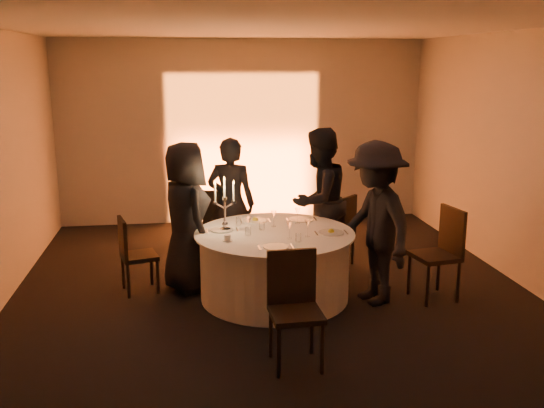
{
  "coord_description": "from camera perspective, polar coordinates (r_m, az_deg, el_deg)",
  "views": [
    {
      "loc": [
        -0.98,
        -6.45,
        2.64
      ],
      "look_at": [
        0.0,
        0.2,
        1.05
      ],
      "focal_mm": 40.0,
      "sensor_mm": 36.0,
      "label": 1
    }
  ],
  "objects": [
    {
      "name": "plate_front",
      "position": [
        6.24,
        0.36,
        -4.06
      ],
      "size": [
        0.36,
        0.26,
        0.01
      ],
      "color": "white",
      "rests_on": "banquet_table"
    },
    {
      "name": "tumbler_d",
      "position": [
        6.88,
        -0.96,
        -2.08
      ],
      "size": [
        0.07,
        0.07,
        0.09
      ],
      "primitive_type": "cylinder",
      "color": "white",
      "rests_on": "banquet_table"
    },
    {
      "name": "chair_front",
      "position": [
        5.42,
        2.09,
        -9.12
      ],
      "size": [
        0.46,
        0.46,
        1.02
      ],
      "rotation": [
        0.0,
        0.0,
        0.03
      ],
      "color": "black",
      "rests_on": "floor"
    },
    {
      "name": "floor",
      "position": [
        7.04,
        0.24,
        -8.72
      ],
      "size": [
        7.0,
        7.0,
        0.0
      ],
      "primitive_type": "plane",
      "color": "black",
      "rests_on": "ground"
    },
    {
      "name": "tumbler_b",
      "position": [
        6.44,
        2.49,
        -3.17
      ],
      "size": [
        0.07,
        0.07,
        0.09
      ],
      "primitive_type": "cylinder",
      "color": "white",
      "rests_on": "banquet_table"
    },
    {
      "name": "wine_glass_d",
      "position": [
        7.12,
        2.42,
        -0.78
      ],
      "size": [
        0.07,
        0.07,
        0.19
      ],
      "color": "white",
      "rests_on": "banquet_table"
    },
    {
      "name": "wine_glass_c",
      "position": [
        6.99,
        0.15,
        -1.06
      ],
      "size": [
        0.07,
        0.07,
        0.19
      ],
      "color": "white",
      "rests_on": "banquet_table"
    },
    {
      "name": "wall_front",
      "position": [
        3.31,
        9.42,
        -7.01
      ],
      "size": [
        7.0,
        0.0,
        7.0
      ],
      "primitive_type": "plane",
      "rotation": [
        -1.57,
        0.0,
        0.0
      ],
      "color": "#B7B0A9",
      "rests_on": "floor"
    },
    {
      "name": "chair_back_right",
      "position": [
        7.94,
        6.37,
        -2.17
      ],
      "size": [
        0.59,
        0.59,
        0.95
      ],
      "rotation": [
        0.0,
        0.0,
        -2.38
      ],
      "color": "black",
      "rests_on": "floor"
    },
    {
      "name": "tumbler_a",
      "position": [
        6.67,
        -2.27,
        -2.59
      ],
      "size": [
        0.07,
        0.07,
        0.09
      ],
      "primitive_type": "cylinder",
      "color": "white",
      "rests_on": "banquet_table"
    },
    {
      "name": "wine_glass_b",
      "position": [
        6.74,
        -2.19,
        -1.61
      ],
      "size": [
        0.07,
        0.07,
        0.19
      ],
      "color": "white",
      "rests_on": "banquet_table"
    },
    {
      "name": "plate_left",
      "position": [
        6.88,
        -4.73,
        -2.45
      ],
      "size": [
        0.36,
        0.26,
        0.01
      ],
      "color": "white",
      "rests_on": "banquet_table"
    },
    {
      "name": "wall_right",
      "position": [
        7.67,
        23.06,
        3.69
      ],
      "size": [
        0.0,
        7.0,
        7.0
      ],
      "primitive_type": "plane",
      "rotation": [
        1.57,
        0.0,
        -1.57
      ],
      "color": "#B7B0A9",
      "rests_on": "floor"
    },
    {
      "name": "guest_left",
      "position": [
        7.08,
        -8.12,
        -1.25
      ],
      "size": [
        0.84,
        1.01,
        1.76
      ],
      "primitive_type": "imported",
      "rotation": [
        0.0,
        0.0,
        1.96
      ],
      "color": "black",
      "rests_on": "floor"
    },
    {
      "name": "coffee_cup",
      "position": [
        6.48,
        -4.21,
        -3.23
      ],
      "size": [
        0.11,
        0.11,
        0.07
      ],
      "color": "white",
      "rests_on": "banquet_table"
    },
    {
      "name": "plate_back_left",
      "position": [
        7.25,
        -1.6,
        -1.52
      ],
      "size": [
        0.36,
        0.29,
        0.08
      ],
      "color": "white",
      "rests_on": "banquet_table"
    },
    {
      "name": "wine_glass_e",
      "position": [
        6.51,
        1.64,
        -2.12
      ],
      "size": [
        0.07,
        0.07,
        0.19
      ],
      "color": "white",
      "rests_on": "banquet_table"
    },
    {
      "name": "wine_glass_a",
      "position": [
        6.59,
        3.37,
        -1.95
      ],
      "size": [
        0.07,
        0.07,
        0.19
      ],
      "color": "white",
      "rests_on": "banquet_table"
    },
    {
      "name": "plate_back_right",
      "position": [
        7.32,
        2.78,
        -1.45
      ],
      "size": [
        0.35,
        0.3,
        0.01
      ],
      "color": "white",
      "rests_on": "banquet_table"
    },
    {
      "name": "ceiling",
      "position": [
        6.54,
        0.27,
        16.46
      ],
      "size": [
        7.0,
        7.0,
        0.0
      ],
      "primitive_type": "plane",
      "rotation": [
        3.14,
        0.0,
        0.0
      ],
      "color": "white",
      "rests_on": "wall_back"
    },
    {
      "name": "guest_back_left",
      "position": [
        7.81,
        -3.88,
        0.06
      ],
      "size": [
        0.72,
        0.59,
        1.71
      ],
      "primitive_type": "imported",
      "rotation": [
        0.0,
        0.0,
        2.8
      ],
      "color": "black",
      "rests_on": "floor"
    },
    {
      "name": "chair_right",
      "position": [
        7.09,
        15.7,
        -3.98
      ],
      "size": [
        0.53,
        0.53,
        1.05
      ],
      "rotation": [
        0.0,
        0.0,
        -1.4
      ],
      "color": "black",
      "rests_on": "floor"
    },
    {
      "name": "guest_back_right",
      "position": [
        7.66,
        4.4,
        0.29
      ],
      "size": [
        1.13,
        1.11,
        1.84
      ],
      "primitive_type": "imported",
      "rotation": [
        0.0,
        0.0,
        -2.45
      ],
      "color": "black",
      "rests_on": "floor"
    },
    {
      "name": "banquet_table",
      "position": [
        6.91,
        0.24,
        -5.76
      ],
      "size": [
        1.8,
        1.8,
        0.77
      ],
      "color": "black",
      "rests_on": "floor"
    },
    {
      "name": "uplighter_fixture",
      "position": [
        10.04,
        -2.49,
        -1.66
      ],
      "size": [
        0.25,
        0.12,
        0.1
      ],
      "primitive_type": "cube",
      "color": "black",
      "rests_on": "floor"
    },
    {
      "name": "guest_right",
      "position": [
        6.74,
        9.7,
        -1.79
      ],
      "size": [
        0.94,
        1.3,
        1.81
      ],
      "primitive_type": "imported",
      "rotation": [
        0.0,
        0.0,
        -1.32
      ],
      "color": "black",
      "rests_on": "floor"
    },
    {
      "name": "wall_back",
      "position": [
        10.07,
        -2.75,
        6.78
      ],
      "size": [
        7.0,
        0.0,
        7.0
      ],
      "primitive_type": "plane",
      "rotation": [
        1.57,
        0.0,
        0.0
      ],
      "color": "#B7B0A9",
      "rests_on": "floor"
    },
    {
      "name": "candelabra",
      "position": [
        6.85,
        -4.47,
        -0.72
      ],
      "size": [
        0.26,
        0.12,
        0.62
      ],
      "color": "silver",
      "rests_on": "banquet_table"
    },
    {
      "name": "chair_back_left",
      "position": [
        8.21,
        -4.85,
        -1.51
      ],
      "size": [
        0.53,
        0.53,
        0.97
      ],
      "rotation": [
        0.0,
        0.0,
        2.84
      ],
      "color": "black",
      "rests_on": "floor"
    },
    {
      "name": "tumbler_c",
      "position": [
        7.09,
        -3.17,
        -1.64
      ],
      "size": [
        0.07,
        0.07,
        0.09
      ],
      "primitive_type": "cylinder",
      "color": "white",
      "rests_on": "banquet_table"
    },
    {
      "name": "plate_right",
      "position": [
        6.78,
        5.59,
        -2.62
      ],
      "size": [
        0.36,
        0.29,
        0.08
      ],
      "color": "white",
      "rests_on": "banquet_table"
    },
    {
      "name": "chair_left",
      "position": [
        7.2,
        -12.99,
        -4.34
      ],
      "size": [
        0.48,
        0.48,
        0.9
      ],
      "rotation": [
        0.0,
        0.0,
        1.83
      ],
      "color": "black",
      "rests_on": "floor"
    }
  ]
}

